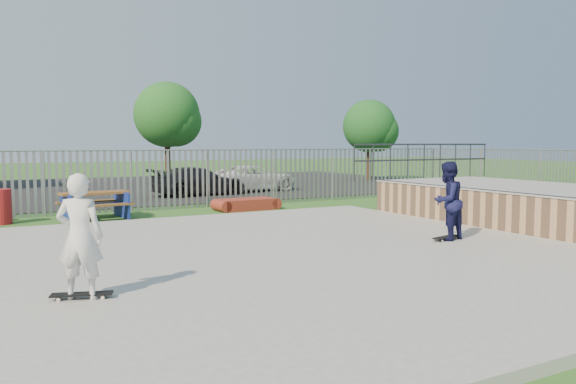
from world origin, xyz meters
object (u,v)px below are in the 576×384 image
trash_bin_red (0,207)px  skater_navy (447,201)px  skater_white (80,236)px  tree_right (369,126)px  car_white (253,178)px  tree_mid (167,115)px  car_dark (198,181)px  picnic_table (95,205)px  funbox (246,204)px

trash_bin_red → skater_navy: size_ratio=0.57×
skater_white → tree_right: bearing=-106.2°
tree_right → skater_white: (-19.10, -19.14, -2.22)m
car_white → skater_white: bearing=140.9°
tree_mid → skater_navy: tree_mid is taller
car_white → skater_white: size_ratio=2.53×
car_dark → tree_mid: size_ratio=0.73×
picnic_table → funbox: size_ratio=1.07×
trash_bin_red → car_white: 12.25m
tree_mid → picnic_table: bearing=-114.6°
funbox → tree_mid: size_ratio=0.34×
skater_white → trash_bin_red: bearing=-57.0°
trash_bin_red → tree_mid: size_ratio=0.17×
car_dark → skater_white: bearing=149.9°
car_white → skater_navy: (-2.23, -14.60, 0.38)m
picnic_table → skater_navy: skater_navy is taller
car_white → tree_mid: bearing=6.0°
tree_mid → tree_right: size_ratio=1.18×
skater_navy → skater_white: size_ratio=1.00×
tree_mid → skater_navy: 22.33m
car_dark → skater_navy: size_ratio=2.43×
trash_bin_red → car_dark: (7.67, 5.46, 0.13)m
picnic_table → car_white: (8.10, 6.37, 0.21)m
car_dark → tree_mid: tree_mid is taller
car_dark → tree_mid: 8.96m
tree_right → trash_bin_red: bearing=-153.9°
tree_mid → skater_navy: (-0.50, -22.15, -2.81)m
picnic_table → skater_navy: 10.12m
car_dark → car_white: (2.89, 0.74, -0.00)m
skater_navy → tree_mid: bearing=-104.8°
funbox → skater_navy: 8.32m
car_white → tree_right: tree_right is taller
tree_right → funbox: bearing=-141.6°
trash_bin_red → car_white: bearing=30.4°
car_dark → tree_mid: bearing=-13.0°
funbox → car_white: bearing=61.0°
trash_bin_red → car_dark: car_dark is taller
funbox → tree_right: 16.17m
car_white → tree_mid: tree_mid is taller
funbox → car_dark: bearing=84.4°
skater_white → car_white: bearing=-93.5°
picnic_table → trash_bin_red: 2.47m
tree_mid → skater_navy: size_ratio=3.34×
picnic_table → skater_navy: bearing=-58.8°
car_white → tree_mid: (-1.73, 7.55, 3.19)m
tree_mid → tree_right: 11.72m
car_dark → trash_bin_red: bearing=120.4°
funbox → trash_bin_red: bearing=176.3°
funbox → picnic_table: bearing=177.6°
car_white → tree_mid: size_ratio=0.76×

